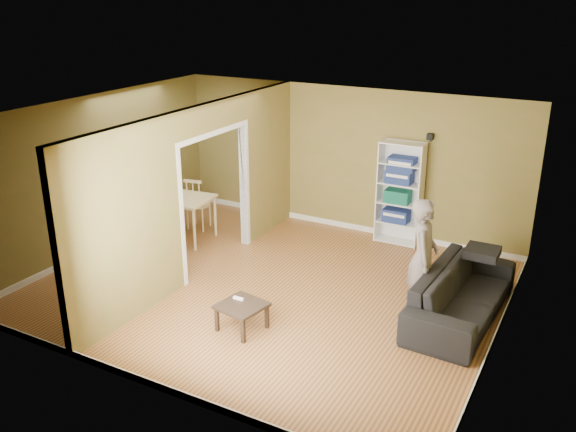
% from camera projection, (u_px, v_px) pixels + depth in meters
% --- Properties ---
extents(room_shell, '(6.50, 6.50, 6.50)m').
position_uv_depth(room_shell, '(269.00, 205.00, 8.63)').
color(room_shell, '#B77732').
rests_on(room_shell, ground).
extents(partition, '(0.22, 5.50, 2.60)m').
position_uv_depth(partition, '(200.00, 192.00, 9.16)').
color(partition, olive).
rests_on(partition, ground).
extents(wall_speaker, '(0.10, 0.10, 0.10)m').
position_uv_depth(wall_speaker, '(430.00, 137.00, 9.96)').
color(wall_speaker, black).
rests_on(wall_speaker, room_shell).
extents(sofa, '(2.39, 1.12, 0.89)m').
position_uv_depth(sofa, '(462.00, 287.00, 8.11)').
color(sofa, black).
rests_on(sofa, ground).
extents(person, '(0.80, 0.69, 1.90)m').
position_uv_depth(person, '(424.00, 247.00, 8.09)').
color(person, slate).
rests_on(person, ground).
extents(bookshelf, '(0.75, 0.33, 1.79)m').
position_uv_depth(bookshelf, '(401.00, 193.00, 10.42)').
color(bookshelf, white).
rests_on(bookshelf, ground).
extents(paper_box_navy_a, '(0.44, 0.29, 0.23)m').
position_uv_depth(paper_box_navy_a, '(396.00, 215.00, 10.54)').
color(paper_box_navy_a, navy).
rests_on(paper_box_navy_a, bookshelf).
extents(paper_box_teal, '(0.43, 0.28, 0.22)m').
position_uv_depth(paper_box_teal, '(398.00, 196.00, 10.42)').
color(paper_box_teal, '#1A7E59').
rests_on(paper_box_teal, bookshelf).
extents(paper_box_navy_b, '(0.44, 0.29, 0.23)m').
position_uv_depth(paper_box_navy_b, '(399.00, 176.00, 10.29)').
color(paper_box_navy_b, navy).
rests_on(paper_box_navy_b, bookshelf).
extents(paper_box_navy_c, '(0.45, 0.29, 0.23)m').
position_uv_depth(paper_box_navy_c, '(402.00, 163.00, 10.19)').
color(paper_box_navy_c, navy).
rests_on(paper_box_navy_c, bookshelf).
extents(coffee_table, '(0.55, 0.55, 0.37)m').
position_uv_depth(coffee_table, '(242.00, 308.00, 7.85)').
color(coffee_table, black).
rests_on(coffee_table, ground).
extents(game_controller, '(0.15, 0.04, 0.03)m').
position_uv_depth(game_controller, '(238.00, 298.00, 7.95)').
color(game_controller, white).
rests_on(game_controller, coffee_table).
extents(dining_table, '(1.24, 0.82, 0.77)m').
position_uv_depth(dining_table, '(176.00, 201.00, 10.63)').
color(dining_table, '#DCBD74').
rests_on(dining_table, ground).
extents(chair_left, '(0.51, 0.51, 0.99)m').
position_uv_depth(chair_left, '(146.00, 206.00, 10.99)').
color(chair_left, tan).
rests_on(chair_left, ground).
extents(chair_near, '(0.55, 0.55, 0.95)m').
position_uv_depth(chair_near, '(161.00, 223.00, 10.24)').
color(chair_near, tan).
rests_on(chair_near, ground).
extents(chair_far, '(0.52, 0.52, 0.98)m').
position_uv_depth(chair_far, '(198.00, 203.00, 11.16)').
color(chair_far, '#D2BD89').
rests_on(chair_far, ground).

